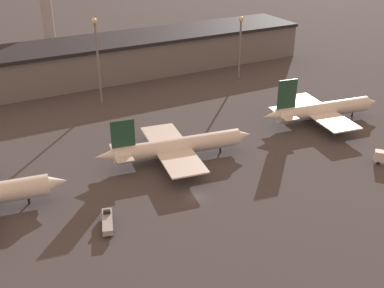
{
  "coord_description": "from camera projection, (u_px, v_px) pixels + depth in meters",
  "views": [
    {
      "loc": [
        -43.42,
        -78.86,
        58.04
      ],
      "look_at": [
        5.74,
        12.96,
        6.0
      ],
      "focal_mm": 45.0,
      "sensor_mm": 36.0,
      "label": 1
    }
  ],
  "objects": [
    {
      "name": "terminal_building",
      "position": [
        79.0,
        62.0,
        173.1
      ],
      "size": [
        178.87,
        24.09,
        13.86
      ],
      "color": "slate",
      "rests_on": "ground"
    },
    {
      "name": "ground",
      "position": [
        197.0,
        197.0,
        106.46
      ],
      "size": [
        600.0,
        600.0,
        0.0
      ],
      "primitive_type": "plane",
      "color": "#423F44"
    },
    {
      "name": "lamp_post_2",
      "position": [
        240.0,
        39.0,
        172.19
      ],
      "size": [
        1.8,
        1.8,
        22.83
      ],
      "color": "slate",
      "rests_on": "ground"
    },
    {
      "name": "control_tower",
      "position": [
        46.0,
        5.0,
        188.97
      ],
      "size": [
        9.0,
        9.0,
        38.6
      ],
      "color": "#99999E",
      "rests_on": "ground"
    },
    {
      "name": "lamp_post_1",
      "position": [
        97.0,
        51.0,
        148.68
      ],
      "size": [
        1.8,
        1.8,
        27.55
      ],
      "color": "slate",
      "rests_on": "ground"
    },
    {
      "name": "service_vehicle_0",
      "position": [
        107.0,
        221.0,
        95.97
      ],
      "size": [
        4.38,
        8.23,
        2.7
      ],
      "rotation": [
        0.0,
        0.0,
        1.26
      ],
      "color": "#9EA3A8",
      "rests_on": "ground"
    },
    {
      "name": "airplane_1",
      "position": [
        177.0,
        147.0,
        120.32
      ],
      "size": [
        41.09,
        29.93,
        12.79
      ],
      "rotation": [
        0.0,
        0.0,
        -0.15
      ],
      "color": "white",
      "rests_on": "ground"
    },
    {
      "name": "airplane_2",
      "position": [
        322.0,
        110.0,
        141.56
      ],
      "size": [
        38.77,
        30.01,
        14.5
      ],
      "rotation": [
        0.0,
        0.0,
        -0.15
      ],
      "color": "white",
      "rests_on": "ground"
    }
  ]
}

